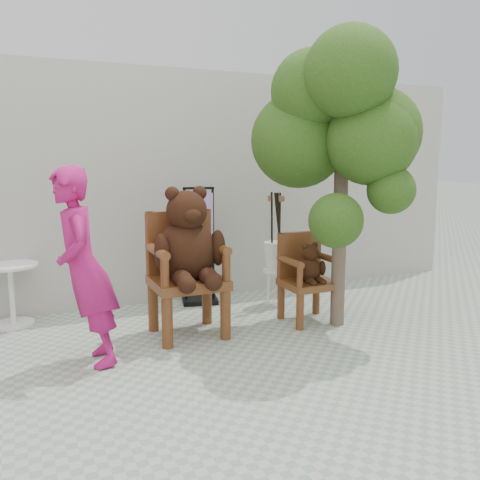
{
  "coord_description": "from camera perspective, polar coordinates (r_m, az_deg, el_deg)",
  "views": [
    {
      "loc": [
        -1.88,
        -3.77,
        1.88
      ],
      "look_at": [
        0.44,
        1.48,
        0.95
      ],
      "focal_mm": 38.0,
      "sensor_mm": 36.0,
      "label": 1
    }
  ],
  "objects": [
    {
      "name": "chair_big",
      "position": [
        5.37,
        -5.99,
        -1.32
      ],
      "size": [
        0.75,
        0.84,
        1.59
      ],
      "color": "#502911",
      "rests_on": "ground"
    },
    {
      "name": "display_stand",
      "position": [
        6.6,
        -4.58,
        -2.14
      ],
      "size": [
        0.52,
        0.44,
        1.51
      ],
      "rotation": [
        0.0,
        0.0,
        -0.23
      ],
      "color": "black",
      "rests_on": "ground"
    },
    {
      "name": "cafe_table",
      "position": [
        6.28,
        -24.29,
        -4.86
      ],
      "size": [
        0.6,
        0.6,
        0.7
      ],
      "rotation": [
        0.0,
        0.0,
        0.33
      ],
      "color": "white",
      "rests_on": "ground"
    },
    {
      "name": "back_wall",
      "position": [
        7.13,
        -8.58,
        6.05
      ],
      "size": [
        9.0,
        1.0,
        3.0
      ],
      "primitive_type": "cube",
      "color": "#B2B1A7",
      "rests_on": "ground"
    },
    {
      "name": "chair_small",
      "position": [
        5.93,
        7.52,
        -3.48
      ],
      "size": [
        0.58,
        0.53,
        1.02
      ],
      "color": "#502911",
      "rests_on": "ground"
    },
    {
      "name": "person",
      "position": [
        4.75,
        -17.07,
        -3.06
      ],
      "size": [
        0.44,
        0.67,
        1.81
      ],
      "primitive_type": "imported",
      "rotation": [
        0.0,
        0.0,
        -1.59
      ],
      "color": "#B31663",
      "rests_on": "ground"
    },
    {
      "name": "tree",
      "position": [
        5.59,
        11.33,
        12.55
      ],
      "size": [
        1.65,
        1.74,
        3.14
      ],
      "rotation": [
        0.0,
        0.0,
        0.21
      ],
      "color": "#4D3B2E",
      "rests_on": "ground"
    },
    {
      "name": "ground_plane",
      "position": [
        4.61,
        2.51,
        -14.86
      ],
      "size": [
        60.0,
        60.0,
        0.0
      ],
      "primitive_type": "plane",
      "color": "#9FA796",
      "rests_on": "ground"
    },
    {
      "name": "stool_bucket",
      "position": [
        6.52,
        4.0,
        -1.75
      ],
      "size": [
        0.32,
        0.32,
        1.45
      ],
      "rotation": [
        0.0,
        0.0,
        -0.43
      ],
      "color": "white",
      "rests_on": "ground"
    }
  ]
}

